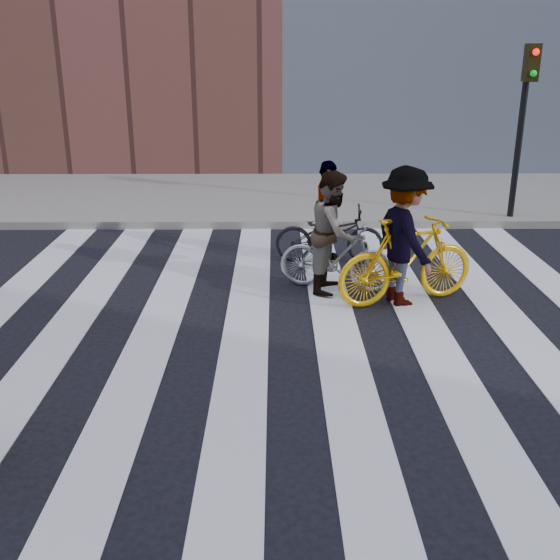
{
  "coord_description": "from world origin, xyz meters",
  "views": [
    {
      "loc": [
        -0.19,
        -7.02,
        3.25
      ],
      "look_at": [
        -0.14,
        0.3,
        0.65
      ],
      "focal_mm": 42.0,
      "sensor_mm": 36.0,
      "label": 1
    }
  ],
  "objects_px": {
    "bike_yellow_right": "(407,261)",
    "rider_rear": "(327,212)",
    "bike_silver_mid": "(336,257)",
    "rider_mid": "(334,232)",
    "bike_dark_rear": "(329,235)",
    "traffic_signal": "(525,104)",
    "rider_right": "(404,237)"
  },
  "relations": [
    {
      "from": "traffic_signal",
      "to": "bike_dark_rear",
      "type": "xyz_separation_m",
      "value": [
        -3.73,
        -2.32,
        -1.83
      ]
    },
    {
      "from": "bike_yellow_right",
      "to": "rider_rear",
      "type": "height_order",
      "value": "rider_rear"
    },
    {
      "from": "traffic_signal",
      "to": "rider_rear",
      "type": "bearing_deg",
      "value": -148.46
    },
    {
      "from": "bike_dark_rear",
      "to": "traffic_signal",
      "type": "bearing_deg",
      "value": -54.68
    },
    {
      "from": "traffic_signal",
      "to": "rider_right",
      "type": "height_order",
      "value": "traffic_signal"
    },
    {
      "from": "traffic_signal",
      "to": "bike_yellow_right",
      "type": "relative_size",
      "value": 1.69
    },
    {
      "from": "bike_dark_rear",
      "to": "rider_mid",
      "type": "height_order",
      "value": "rider_mid"
    },
    {
      "from": "rider_right",
      "to": "traffic_signal",
      "type": "bearing_deg",
      "value": -53.28
    },
    {
      "from": "bike_silver_mid",
      "to": "bike_yellow_right",
      "type": "distance_m",
      "value": 1.02
    },
    {
      "from": "bike_silver_mid",
      "to": "bike_dark_rear",
      "type": "bearing_deg",
      "value": 15.91
    },
    {
      "from": "bike_yellow_right",
      "to": "rider_right",
      "type": "distance_m",
      "value": 0.33
    },
    {
      "from": "traffic_signal",
      "to": "bike_silver_mid",
      "type": "distance_m",
      "value": 5.49
    },
    {
      "from": "rider_mid",
      "to": "rider_rear",
      "type": "height_order",
      "value": "rider_mid"
    },
    {
      "from": "bike_silver_mid",
      "to": "rider_right",
      "type": "xyz_separation_m",
      "value": [
        0.83,
        -0.51,
        0.43
      ]
    },
    {
      "from": "rider_right",
      "to": "bike_yellow_right",
      "type": "bearing_deg",
      "value": -108.08
    },
    {
      "from": "rider_right",
      "to": "bike_silver_mid",
      "type": "bearing_deg",
      "value": 40.33
    },
    {
      "from": "rider_rear",
      "to": "rider_right",
      "type": "bearing_deg",
      "value": -150.54
    },
    {
      "from": "bike_dark_rear",
      "to": "rider_right",
      "type": "height_order",
      "value": "rider_right"
    },
    {
      "from": "bike_yellow_right",
      "to": "bike_dark_rear",
      "type": "xyz_separation_m",
      "value": [
        -0.88,
        1.79,
        -0.14
      ]
    },
    {
      "from": "bike_silver_mid",
      "to": "bike_yellow_right",
      "type": "height_order",
      "value": "bike_yellow_right"
    },
    {
      "from": "bike_silver_mid",
      "to": "bike_yellow_right",
      "type": "relative_size",
      "value": 0.83
    },
    {
      "from": "bike_silver_mid",
      "to": "rider_rear",
      "type": "bearing_deg",
      "value": 18.15
    },
    {
      "from": "bike_yellow_right",
      "to": "rider_rear",
      "type": "distance_m",
      "value": 2.03
    },
    {
      "from": "traffic_signal",
      "to": "bike_yellow_right",
      "type": "distance_m",
      "value": 5.28
    },
    {
      "from": "bike_dark_rear",
      "to": "rider_right",
      "type": "relative_size",
      "value": 0.94
    },
    {
      "from": "bike_dark_rear",
      "to": "rider_mid",
      "type": "bearing_deg",
      "value": -179.08
    },
    {
      "from": "bike_yellow_right",
      "to": "rider_rear",
      "type": "bearing_deg",
      "value": 9.21
    },
    {
      "from": "bike_silver_mid",
      "to": "rider_mid",
      "type": "bearing_deg",
      "value": 106.2
    },
    {
      "from": "bike_dark_rear",
      "to": "rider_mid",
      "type": "xyz_separation_m",
      "value": [
        -0.06,
        -1.28,
        0.39
      ]
    },
    {
      "from": "bike_silver_mid",
      "to": "bike_yellow_right",
      "type": "xyz_separation_m",
      "value": [
        0.88,
        -0.51,
        0.1
      ]
    },
    {
      "from": "bike_dark_rear",
      "to": "rider_rear",
      "type": "bearing_deg",
      "value": 93.44
    },
    {
      "from": "rider_mid",
      "to": "bike_dark_rear",
      "type": "bearing_deg",
      "value": 13.68
    }
  ]
}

